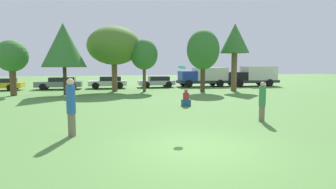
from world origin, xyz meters
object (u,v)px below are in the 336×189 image
frisbee (182,67)px  tree_3 (144,55)px  person_catcher (262,101)px  tree_5 (235,40)px  tree_1 (64,45)px  tree_4 (203,50)px  tree_2 (114,46)px  delivery_truck_blue (204,76)px  parked_car_white (108,82)px  parked_car_silver (157,81)px  parked_car_grey (60,83)px  bystander_sitting (186,99)px  tree_0 (12,57)px  delivery_truck_black (253,75)px  person_thrower (71,106)px

frisbee → tree_3: 14.91m
person_catcher → tree_3: 14.86m
tree_5 → tree_1: bearing=-179.1°
tree_4 → tree_1: bearing=179.9°
person_catcher → tree_2: bearing=-75.6°
tree_5 → delivery_truck_blue: 6.67m
delivery_truck_blue → tree_2: bearing=19.8°
person_catcher → parked_car_white: bearing=-77.7°
tree_3 → tree_5: 8.50m
parked_car_silver → parked_car_grey: bearing=0.7°
parked_car_white → parked_car_silver: bearing=-179.3°
bystander_sitting → tree_0: bearing=143.6°
parked_car_white → bystander_sitting: bearing=106.9°
tree_4 → parked_car_grey: bearing=155.4°
bystander_sitting → tree_3: size_ratio=0.21×
tree_1 → tree_3: (6.62, 1.33, -0.62)m
bystander_sitting → tree_0: 14.59m
person_catcher → delivery_truck_blue: size_ratio=0.29×
tree_3 → delivery_truck_black: tree_3 is taller
bystander_sitting → tree_5: 11.84m
parked_car_silver → delivery_truck_blue: delivery_truck_blue is taller
bystander_sitting → person_thrower: bearing=-135.6°
tree_2 → parked_car_grey: tree_2 is taller
parked_car_silver → person_thrower: bearing=71.2°
tree_1 → parked_car_grey: (-1.19, 5.88, -3.31)m
frisbee → bystander_sitting: (1.89, 5.49, -1.89)m
tree_1 → tree_2: 4.63m
bystander_sitting → delivery_truck_blue: bearing=65.0°
parked_car_grey → delivery_truck_black: bearing=178.6°
tree_0 → tree_5: size_ratio=0.70×
bystander_sitting → tree_4: 9.58m
frisbee → tree_5: tree_5 is taller
tree_1 → tree_3: size_ratio=1.20×
person_thrower → tree_1: 14.15m
tree_4 → tree_2: bearing=163.3°
tree_0 → parked_car_silver: 13.94m
delivery_truck_black → tree_3: bearing=16.6°
bystander_sitting → tree_3: tree_3 is taller
person_thrower → delivery_truck_black: 26.16m
person_catcher → delivery_truck_black: 21.05m
tree_3 → delivery_truck_blue: 8.97m
tree_4 → delivery_truck_blue: 6.81m
bystander_sitting → tree_3: 9.87m
tree_5 → parked_car_silver: size_ratio=1.61×
delivery_truck_blue → parked_car_silver: bearing=-0.6°
tree_0 → tree_2: tree_2 is taller
parked_car_grey → delivery_truck_blue: bearing=-179.8°
frisbee → delivery_truck_black: 23.50m
person_thrower → delivery_truck_black: bearing=41.3°
person_catcher → delivery_truck_black: (10.50, 18.24, 0.36)m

